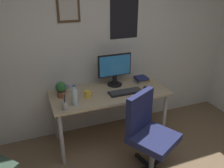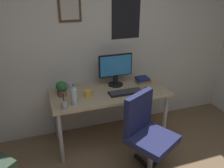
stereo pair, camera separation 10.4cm
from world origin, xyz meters
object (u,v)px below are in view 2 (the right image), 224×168
(water_bottle, at_px, (74,96))
(potted_plant, at_px, (61,88))
(computer_mouse, at_px, (147,89))
(coffee_mug_far, at_px, (87,94))
(keyboard, at_px, (126,92))
(coffee_mug_near, at_px, (64,87))
(office_chair, at_px, (146,131))
(monitor, at_px, (116,69))
(book_stack_left, at_px, (143,80))
(pen_cup, at_px, (64,104))

(water_bottle, xyz_separation_m, potted_plant, (-0.11, 0.27, -0.00))
(computer_mouse, xyz_separation_m, coffee_mug_far, (-0.78, 0.06, 0.03))
(keyboard, relative_size, coffee_mug_near, 3.50)
(office_chair, relative_size, monitor, 2.07)
(coffee_mug_near, distance_m, potted_plant, 0.17)
(office_chair, xyz_separation_m, book_stack_left, (0.33, 0.81, 0.24))
(monitor, bearing_deg, keyboard, -82.66)
(office_chair, height_order, potted_plant, office_chair)
(coffee_mug_far, bearing_deg, coffee_mug_near, 131.58)
(monitor, distance_m, water_bottle, 0.74)
(computer_mouse, distance_m, coffee_mug_near, 1.09)
(potted_plant, height_order, book_stack_left, potted_plant)
(monitor, bearing_deg, computer_mouse, -40.36)
(office_chair, distance_m, computer_mouse, 0.68)
(coffee_mug_near, bearing_deg, potted_plant, -106.26)
(pen_cup, bearing_deg, monitor, 29.37)
(office_chair, bearing_deg, computer_mouse, 64.18)
(coffee_mug_far, height_order, pen_cup, pen_cup)
(coffee_mug_far, relative_size, pen_cup, 0.55)
(keyboard, distance_m, pen_cup, 0.81)
(coffee_mug_far, xyz_separation_m, pen_cup, (-0.31, -0.20, 0.01))
(office_chair, xyz_separation_m, coffee_mug_near, (-0.75, 0.92, 0.25))
(office_chair, xyz_separation_m, keyboard, (-0.02, 0.58, 0.21))
(office_chair, distance_m, potted_plant, 1.15)
(keyboard, height_order, coffee_mug_near, coffee_mug_near)
(keyboard, xyz_separation_m, book_stack_left, (0.36, 0.23, 0.03))
(office_chair, relative_size, book_stack_left, 4.61)
(office_chair, distance_m, coffee_mug_near, 1.21)
(computer_mouse, bearing_deg, book_stack_left, 76.73)
(coffee_mug_far, xyz_separation_m, potted_plant, (-0.30, 0.13, 0.06))
(office_chair, relative_size, coffee_mug_near, 7.74)
(office_chair, relative_size, potted_plant, 4.87)
(water_bottle, xyz_separation_m, pen_cup, (-0.12, -0.06, -0.05))
(monitor, xyz_separation_m, water_bottle, (-0.63, -0.37, -0.13))
(coffee_mug_near, height_order, potted_plant, potted_plant)
(office_chair, distance_m, pen_cup, 0.96)
(water_bottle, distance_m, potted_plant, 0.29)
(coffee_mug_far, distance_m, book_stack_left, 0.86)
(coffee_mug_near, relative_size, book_stack_left, 0.60)
(monitor, distance_m, coffee_mug_near, 0.72)
(monitor, height_order, potted_plant, monitor)
(monitor, relative_size, coffee_mug_near, 3.75)
(office_chair, xyz_separation_m, potted_plant, (-0.80, 0.77, 0.30))
(potted_plant, bearing_deg, coffee_mug_far, -23.83)
(monitor, height_order, book_stack_left, monitor)
(water_bottle, height_order, coffee_mug_far, water_bottle)
(keyboard, xyz_separation_m, computer_mouse, (0.30, -0.00, 0.01))
(monitor, relative_size, water_bottle, 1.82)
(keyboard, bearing_deg, book_stack_left, 32.98)
(computer_mouse, distance_m, book_stack_left, 0.24)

